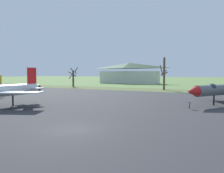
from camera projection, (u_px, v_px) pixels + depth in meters
name	position (u px, v px, depth m)	size (l,w,h in m)	color
ground_plane	(73.00, 130.00, 17.28)	(600.00, 600.00, 0.00)	#607F42
asphalt_apron	(140.00, 106.00, 29.86)	(106.97, 47.61, 0.05)	#333335
grass_verge_strip	(183.00, 91.00, 56.11)	(166.97, 12.00, 0.06)	#576435
info_placard_front_right	(189.00, 104.00, 27.48)	(0.63, 0.32, 1.04)	black
bare_tree_far_left	(73.00, 77.00, 73.99)	(2.94, 3.48, 6.49)	#42382D
bare_tree_left_of_center	(164.00, 74.00, 59.25)	(2.07, 2.38, 8.64)	brown
visitor_building	(129.00, 73.00, 102.00)	(27.40, 9.45, 9.35)	beige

